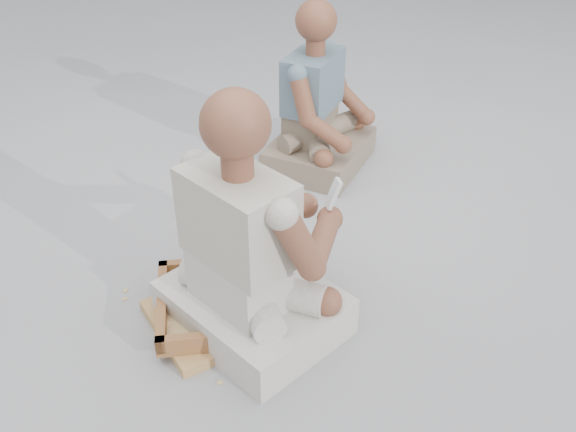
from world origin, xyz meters
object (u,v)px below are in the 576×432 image
carved_panel (237,308)px  craftsman (250,255)px  tool_tray (235,302)px  companion (318,114)px

carved_panel → craftsman: (0.02, -0.09, 0.30)m
tool_tray → craftsman: (0.04, -0.07, 0.25)m
tool_tray → companion: 1.23m
craftsman → companion: bearing=122.5°
carved_panel → tool_tray: 0.05m
craftsman → tool_tray: bearing=-169.2°
craftsman → companion: 1.24m
carved_panel → companion: size_ratio=0.72×
tool_tray → carved_panel: bearing=44.2°
tool_tray → companion: size_ratio=0.80×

